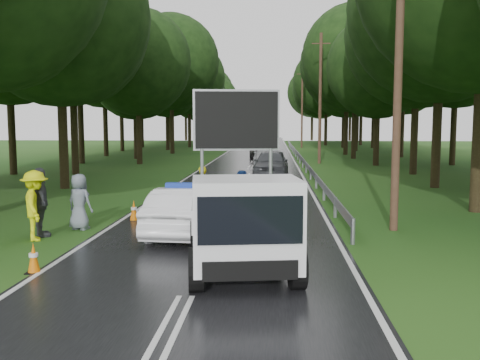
# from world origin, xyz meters

# --- Properties ---
(ground) EXTENTS (160.00, 160.00, 0.00)m
(ground) POSITION_xyz_m (0.00, 0.00, 0.00)
(ground) COLOR #194714
(ground) RESTS_ON ground
(road) EXTENTS (7.00, 140.00, 0.02)m
(road) POSITION_xyz_m (0.00, 30.00, 0.01)
(road) COLOR black
(road) RESTS_ON ground
(guardrail) EXTENTS (0.12, 60.06, 0.70)m
(guardrail) POSITION_xyz_m (3.70, 29.67, 0.55)
(guardrail) COLOR gray
(guardrail) RESTS_ON ground
(utility_pole_near) EXTENTS (1.40, 0.24, 10.00)m
(utility_pole_near) POSITION_xyz_m (5.20, 2.00, 5.06)
(utility_pole_near) COLOR #472F21
(utility_pole_near) RESTS_ON ground
(utility_pole_mid) EXTENTS (1.40, 0.24, 10.00)m
(utility_pole_mid) POSITION_xyz_m (5.20, 28.00, 5.06)
(utility_pole_mid) COLOR #472F21
(utility_pole_mid) RESTS_ON ground
(utility_pole_far) EXTENTS (1.40, 0.24, 10.00)m
(utility_pole_far) POSITION_xyz_m (5.20, 54.00, 5.06)
(utility_pole_far) COLOR #472F21
(utility_pole_far) RESTS_ON ground
(police_sedan) EXTENTS (1.74, 4.22, 1.50)m
(police_sedan) POSITION_xyz_m (-0.92, 0.88, 0.68)
(police_sedan) COLOR white
(police_sedan) RESTS_ON ground
(work_truck) EXTENTS (2.83, 5.17, 3.92)m
(work_truck) POSITION_xyz_m (0.91, -2.65, 1.06)
(work_truck) COLOR gray
(work_truck) RESTS_ON ground
(barrier) EXTENTS (2.66, 0.88, 1.15)m
(barrier) POSITION_xyz_m (0.36, 1.00, 0.87)
(barrier) COLOR yellow
(barrier) RESTS_ON ground
(officer) EXTENTS (0.68, 0.52, 1.65)m
(officer) POSITION_xyz_m (-0.96, 5.00, 0.83)
(officer) COLOR yellow
(officer) RESTS_ON ground
(civilian) EXTENTS (0.93, 0.80, 1.67)m
(civilian) POSITION_xyz_m (0.64, 3.00, 0.84)
(civilian) COLOR navy
(civilian) RESTS_ON ground
(bystander_left) EXTENTS (1.17, 1.43, 1.92)m
(bystander_left) POSITION_xyz_m (-4.86, 0.00, 0.96)
(bystander_left) COLOR #E7F20D
(bystander_left) RESTS_ON ground
(bystander_mid) EXTENTS (1.04, 1.22, 1.96)m
(bystander_mid) POSITION_xyz_m (-4.91, 0.45, 0.98)
(bystander_mid) COLOR #383A3F
(bystander_mid) RESTS_ON ground
(bystander_right) EXTENTS (0.96, 0.79, 1.68)m
(bystander_right) POSITION_xyz_m (-4.19, 1.51, 0.84)
(bystander_right) COLOR gray
(bystander_right) RESTS_ON ground
(queue_car_first) EXTENTS (2.18, 4.86, 1.62)m
(queue_car_first) POSITION_xyz_m (1.49, 17.07, 0.81)
(queue_car_first) COLOR #3A3C41
(queue_car_first) RESTS_ON ground
(queue_car_second) EXTENTS (2.21, 5.28, 1.53)m
(queue_car_second) POSITION_xyz_m (1.26, 25.00, 0.76)
(queue_car_second) COLOR gray
(queue_car_second) RESTS_ON ground
(queue_car_third) EXTENTS (2.67, 4.89, 1.30)m
(queue_car_third) POSITION_xyz_m (0.80, 31.44, 0.65)
(queue_car_third) COLOR black
(queue_car_third) RESTS_ON ground
(queue_car_fourth) EXTENTS (1.99, 4.42, 1.41)m
(queue_car_fourth) POSITION_xyz_m (1.10, 37.44, 0.70)
(queue_car_fourth) COLOR #3B3F43
(queue_car_fourth) RESTS_ON ground
(cone_near_left) EXTENTS (0.31, 0.31, 0.66)m
(cone_near_left) POSITION_xyz_m (-3.50, -3.12, 0.32)
(cone_near_left) COLOR black
(cone_near_left) RESTS_ON ground
(cone_center) EXTENTS (0.33, 0.33, 0.71)m
(cone_center) POSITION_xyz_m (-0.34, 0.00, 0.34)
(cone_center) COLOR black
(cone_center) RESTS_ON ground
(cone_far) EXTENTS (0.35, 0.35, 0.75)m
(cone_far) POSITION_xyz_m (-0.12, 3.27, 0.36)
(cone_far) COLOR black
(cone_far) RESTS_ON ground
(cone_left_mid) EXTENTS (0.32, 0.32, 0.69)m
(cone_left_mid) POSITION_xyz_m (-2.94, 3.00, 0.33)
(cone_left_mid) COLOR black
(cone_left_mid) RESTS_ON ground
(cone_right) EXTENTS (0.32, 0.32, 0.69)m
(cone_right) POSITION_xyz_m (2.56, 4.50, 0.33)
(cone_right) COLOR black
(cone_right) RESTS_ON ground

